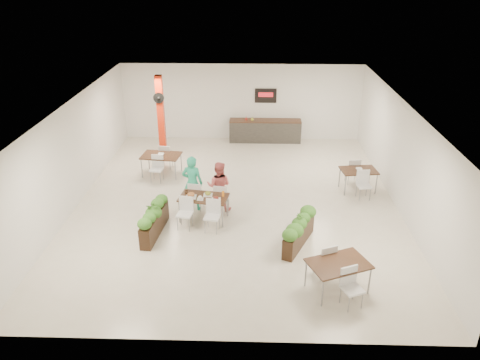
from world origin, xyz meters
The scene contains 12 objects.
ground centered at (0.00, 0.00, 0.00)m, with size 12.00×12.00×0.00m, color beige.
room_shell centered at (0.00, 0.00, 2.01)m, with size 10.10×12.10×3.22m.
red_column centered at (-3.00, 3.79, 1.64)m, with size 0.40×0.41×3.20m.
service_counter centered at (1.00, 5.65, 0.49)m, with size 3.00×0.64×2.20m.
main_table centered at (-0.93, -1.09, 0.64)m, with size 1.51×1.80×0.92m.
diner_man centered at (-1.32, -0.43, 0.87)m, with size 0.64×0.42×1.75m, color #28B088.
diner_woman centered at (-0.52, -0.43, 0.78)m, with size 0.76×0.59×1.56m, color #E16464.
planter_left centered at (-2.22, -1.92, 0.51)m, with size 0.56×1.91×1.00m.
planter_right centered at (1.76, -2.39, 0.49)m, with size 1.00×1.70×0.95m.
side_table_a centered at (-2.75, 2.11, 0.64)m, with size 1.43×1.66×0.92m.
side_table_b centered at (3.99, 1.01, 0.63)m, with size 1.25×1.66×0.92m.
side_table_c centered at (2.49, -4.28, 0.64)m, with size 1.58×1.66×0.92m.
Camera 1 is at (0.51, -13.16, 6.94)m, focal length 35.00 mm.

